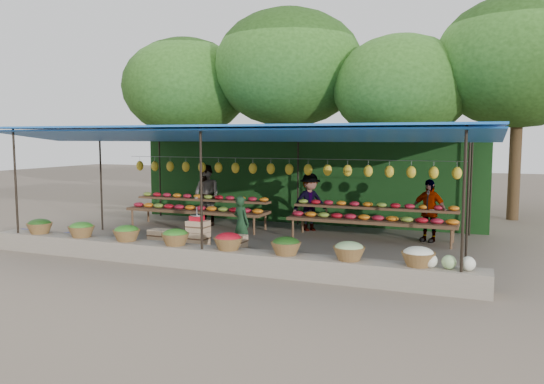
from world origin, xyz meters
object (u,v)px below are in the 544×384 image
at_px(blue_crate_front, 23,237).
at_px(weighing_scale, 197,217).
at_px(crate_counter, 197,241).
at_px(vendor_seated, 241,223).
at_px(blue_crate_back, 73,240).

bearing_deg(blue_crate_front, weighing_scale, 16.92).
xyz_separation_m(crate_counter, blue_crate_front, (-4.66, -0.41, -0.15)).
bearing_deg(crate_counter, vendor_seated, 54.29).
height_order(weighing_scale, blue_crate_back, weighing_scale).
height_order(crate_counter, blue_crate_back, crate_counter).
bearing_deg(blue_crate_back, crate_counter, 29.22).
relative_size(vendor_seated, blue_crate_front, 2.39).
bearing_deg(crate_counter, blue_crate_back, -173.60).
bearing_deg(vendor_seated, blue_crate_back, 40.11).
bearing_deg(blue_crate_back, weighing_scale, 29.22).
distance_m(weighing_scale, vendor_seated, 1.13).
distance_m(vendor_seated, blue_crate_back, 4.03).
bearing_deg(weighing_scale, blue_crate_back, -173.60).
bearing_deg(vendor_seated, crate_counter, 76.12).
height_order(weighing_scale, vendor_seated, vendor_seated).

